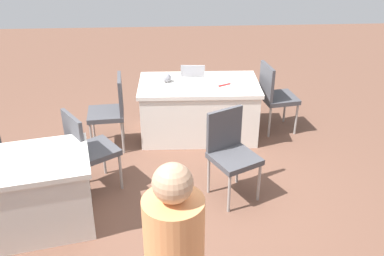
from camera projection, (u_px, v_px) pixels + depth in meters
The scene contains 10 objects.
ground_plane at pixel (181, 205), 4.54m from camera, with size 14.40×14.40×0.00m, color brown.
table_foreground at pixel (199, 109), 5.73m from camera, with size 1.57×0.90×0.74m.
table_mid_left at pixel (11, 197), 4.05m from camera, with size 1.63×1.09×0.74m.
chair_near_front at pixel (231, 149), 4.47m from camera, with size 0.59×0.59×0.95m.
chair_tucked_left at pixel (111, 108), 5.37m from camera, with size 0.48×0.48×0.95m.
chair_tucked_right at pixel (87, 147), 4.53m from camera, with size 0.61×0.61×0.95m.
chair_aisle at pixel (275, 93), 5.77m from camera, with size 0.51×0.51×0.95m.
laptop_silver at pixel (193, 79), 5.58m from camera, with size 0.34×0.32×0.21m.
yarn_ball at pixel (167, 78), 5.57m from camera, with size 0.12×0.12×0.12m, color gray.
scissors_red at pixel (225, 85), 5.50m from camera, with size 0.18×0.04×0.01m, color red.
Camera 1 is at (0.09, 3.63, 2.84)m, focal length 40.45 mm.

